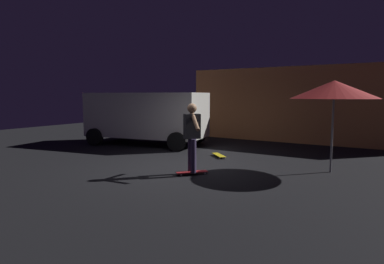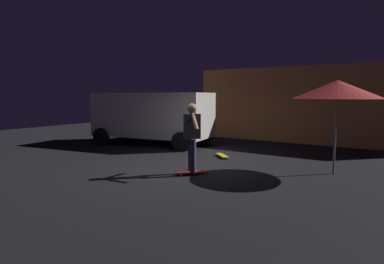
{
  "view_description": "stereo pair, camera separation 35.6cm",
  "coord_description": "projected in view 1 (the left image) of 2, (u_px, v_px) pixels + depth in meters",
  "views": [
    {
      "loc": [
        4.69,
        -7.17,
        1.94
      ],
      "look_at": [
        0.56,
        -0.49,
        1.05
      ],
      "focal_mm": 30.6,
      "sensor_mm": 36.0,
      "label": 1
    },
    {
      "loc": [
        4.99,
        -6.98,
        1.94
      ],
      "look_at": [
        0.56,
        -0.49,
        1.05
      ],
      "focal_mm": 30.6,
      "sensor_mm": 36.0,
      "label": 2
    }
  ],
  "objects": [
    {
      "name": "patio_umbrella",
      "position": [
        334.0,
        90.0,
        8.03
      ],
      "size": [
        2.1,
        2.1,
        2.3
      ],
      "color": "slate",
      "rests_on": "ground_plane"
    },
    {
      "name": "skateboard_spare",
      "position": [
        219.0,
        155.0,
        10.29
      ],
      "size": [
        0.71,
        0.68,
        0.07
      ],
      "color": "gold",
      "rests_on": "ground_plane"
    },
    {
      "name": "ground_plane",
      "position": [
        184.0,
        168.0,
        8.73
      ],
      "size": [
        28.0,
        28.0,
        0.0
      ],
      "primitive_type": "plane",
      "color": "black"
    },
    {
      "name": "low_building",
      "position": [
        306.0,
        104.0,
        14.94
      ],
      "size": [
        9.18,
        4.33,
        3.09
      ],
      "color": "#C67A47",
      "rests_on": "ground_plane"
    },
    {
      "name": "parked_van",
      "position": [
        146.0,
        115.0,
        12.85
      ],
      "size": [
        4.85,
        2.87,
        2.03
      ],
      "color": "silver",
      "rests_on": "ground_plane"
    },
    {
      "name": "skateboard_ridden",
      "position": [
        192.0,
        172.0,
        8.02
      ],
      "size": [
        0.66,
        0.72,
        0.07
      ],
      "color": "#AD1E23",
      "rests_on": "ground_plane"
    },
    {
      "name": "skater",
      "position": [
        192.0,
        133.0,
        7.91
      ],
      "size": [
        0.8,
        0.71,
        1.67
      ],
      "color": "#382D4C",
      "rests_on": "skateboard_ridden"
    }
  ]
}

